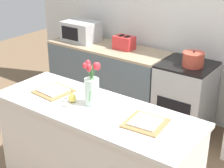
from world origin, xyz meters
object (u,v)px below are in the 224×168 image
(stove_range, at_px, (185,98))
(flower_vase, at_px, (92,88))
(cooking_pot, at_px, (193,59))
(plate_setting_right, at_px, (146,123))
(microwave, at_px, (81,31))
(toaster, at_px, (124,43))
(pear_figurine, at_px, (72,98))
(plate_setting_left, at_px, (54,91))

(stove_range, height_order, flower_vase, flower_vase)
(stove_range, distance_m, cooking_pot, 0.53)
(stove_range, distance_m, plate_setting_right, 1.71)
(plate_setting_right, xyz_separation_m, microwave, (-2.01, 1.58, 0.05))
(toaster, height_order, microwave, microwave)
(stove_range, relative_size, toaster, 3.15)
(stove_range, xyz_separation_m, toaster, (-0.92, 0.04, 0.53))
(flower_vase, relative_size, pear_figurine, 3.67)
(flower_vase, height_order, plate_setting_right, flower_vase)
(stove_range, xyz_separation_m, plate_setting_right, (0.38, -1.58, 0.53))
(stove_range, height_order, toaster, toaster)
(plate_setting_left, relative_size, plate_setting_right, 1.00)
(cooking_pot, bearing_deg, pear_figurine, -103.50)
(plate_setting_left, xyz_separation_m, cooking_pot, (0.66, 1.54, -0.00))
(pear_figurine, bearing_deg, microwave, 128.98)
(plate_setting_right, bearing_deg, toaster, 128.74)
(plate_setting_right, xyz_separation_m, cooking_pot, (-0.30, 1.54, -0.00))
(flower_vase, distance_m, plate_setting_right, 0.54)
(pear_figurine, xyz_separation_m, plate_setting_left, (-0.27, 0.05, -0.03))
(stove_range, xyz_separation_m, plate_setting_left, (-0.58, -1.58, 0.53))
(plate_setting_right, height_order, cooking_pot, cooking_pot)
(flower_vase, distance_m, cooking_pot, 1.55)
(toaster, relative_size, microwave, 0.58)
(cooking_pot, distance_m, microwave, 1.70)
(stove_range, height_order, plate_setting_left, plate_setting_left)
(toaster, height_order, cooking_pot, cooking_pot)
(pear_figurine, xyz_separation_m, cooking_pot, (0.38, 1.59, -0.03))
(plate_setting_right, distance_m, toaster, 2.07)
(pear_figurine, xyz_separation_m, microwave, (-1.32, 1.63, 0.02))
(stove_range, xyz_separation_m, cooking_pot, (0.08, -0.04, 0.52))
(pear_figurine, distance_m, plate_setting_right, 0.69)
(toaster, distance_m, microwave, 0.71)
(plate_setting_right, relative_size, microwave, 0.66)
(plate_setting_right, bearing_deg, stove_range, 103.51)
(plate_setting_left, bearing_deg, microwave, 123.51)
(plate_setting_right, relative_size, cooking_pot, 1.28)
(toaster, relative_size, cooking_pot, 1.13)
(pear_figurine, xyz_separation_m, toaster, (-0.61, 1.67, -0.03))
(plate_setting_left, height_order, cooking_pot, cooking_pot)
(microwave, bearing_deg, flower_vase, -46.60)
(stove_range, relative_size, flower_vase, 2.23)
(cooking_pot, bearing_deg, stove_range, 153.69)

